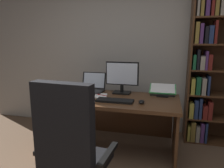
{
  "coord_description": "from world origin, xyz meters",
  "views": [
    {
      "loc": [
        0.46,
        -0.99,
        1.43
      ],
      "look_at": [
        -0.14,
        1.36,
        0.92
      ],
      "focal_mm": 34.35,
      "sensor_mm": 36.0,
      "label": 1
    }
  ],
  "objects_px": {
    "bookshelf": "(216,71)",
    "open_binder": "(70,99)",
    "desk": "(112,112)",
    "pen": "(102,95)",
    "office_chair": "(72,158)",
    "reading_stand_with_book": "(163,90)",
    "keyboard": "(115,101)",
    "computer_mouse": "(142,102)",
    "monitor": "(122,78)",
    "notepad": "(101,96)",
    "laptop": "(92,87)"
  },
  "relations": [
    {
      "from": "office_chair",
      "to": "open_binder",
      "type": "xyz_separation_m",
      "value": [
        -0.36,
        0.75,
        0.27
      ]
    },
    {
      "from": "computer_mouse",
      "to": "reading_stand_with_book",
      "type": "bearing_deg",
      "value": 64.78
    },
    {
      "from": "desk",
      "to": "keyboard",
      "type": "height_order",
      "value": "keyboard"
    },
    {
      "from": "desk",
      "to": "reading_stand_with_book",
      "type": "relative_size",
      "value": 4.93
    },
    {
      "from": "monitor",
      "to": "open_binder",
      "type": "xyz_separation_m",
      "value": [
        -0.52,
        -0.44,
        -0.19
      ]
    },
    {
      "from": "keyboard",
      "to": "bookshelf",
      "type": "bearing_deg",
      "value": 35.07
    },
    {
      "from": "desk",
      "to": "computer_mouse",
      "type": "relative_size",
      "value": 15.41
    },
    {
      "from": "desk",
      "to": "office_chair",
      "type": "height_order",
      "value": "office_chair"
    },
    {
      "from": "desk",
      "to": "pen",
      "type": "relative_size",
      "value": 11.45
    },
    {
      "from": "desk",
      "to": "computer_mouse",
      "type": "height_order",
      "value": "computer_mouse"
    },
    {
      "from": "bookshelf",
      "to": "notepad",
      "type": "height_order",
      "value": "bookshelf"
    },
    {
      "from": "pen",
      "to": "keyboard",
      "type": "bearing_deg",
      "value": -42.43
    },
    {
      "from": "office_chair",
      "to": "pen",
      "type": "distance_m",
      "value": 1.03
    },
    {
      "from": "desk",
      "to": "monitor",
      "type": "relative_size",
      "value": 3.77
    },
    {
      "from": "laptop",
      "to": "reading_stand_with_book",
      "type": "bearing_deg",
      "value": 3.41
    },
    {
      "from": "desk",
      "to": "computer_mouse",
      "type": "distance_m",
      "value": 0.49
    },
    {
      "from": "bookshelf",
      "to": "desk",
      "type": "bearing_deg",
      "value": -154.23
    },
    {
      "from": "laptop",
      "to": "keyboard",
      "type": "xyz_separation_m",
      "value": [
        0.42,
        -0.4,
        -0.04
      ]
    },
    {
      "from": "computer_mouse",
      "to": "keyboard",
      "type": "bearing_deg",
      "value": 180.0
    },
    {
      "from": "bookshelf",
      "to": "computer_mouse",
      "type": "height_order",
      "value": "bookshelf"
    },
    {
      "from": "office_chair",
      "to": "monitor",
      "type": "height_order",
      "value": "monitor"
    },
    {
      "from": "desk",
      "to": "office_chair",
      "type": "xyz_separation_m",
      "value": [
        -0.08,
        -1.03,
        -0.06
      ]
    },
    {
      "from": "desk",
      "to": "pen",
      "type": "height_order",
      "value": "pen"
    },
    {
      "from": "pen",
      "to": "computer_mouse",
      "type": "bearing_deg",
      "value": -20.41
    },
    {
      "from": "bookshelf",
      "to": "pen",
      "type": "relative_size",
      "value": 14.61
    },
    {
      "from": "pen",
      "to": "notepad",
      "type": "bearing_deg",
      "value": 180.0
    },
    {
      "from": "office_chair",
      "to": "pen",
      "type": "xyz_separation_m",
      "value": [
        -0.04,
        0.99,
        0.27
      ]
    },
    {
      "from": "open_binder",
      "to": "notepad",
      "type": "height_order",
      "value": "open_binder"
    },
    {
      "from": "keyboard",
      "to": "computer_mouse",
      "type": "bearing_deg",
      "value": 0.0
    },
    {
      "from": "monitor",
      "to": "computer_mouse",
      "type": "bearing_deg",
      "value": -52.71
    },
    {
      "from": "desk",
      "to": "reading_stand_with_book",
      "type": "height_order",
      "value": "reading_stand_with_book"
    },
    {
      "from": "computer_mouse",
      "to": "reading_stand_with_book",
      "type": "distance_m",
      "value": 0.51
    },
    {
      "from": "office_chair",
      "to": "bookshelf",
      "type": "bearing_deg",
      "value": 54.89
    },
    {
      "from": "bookshelf",
      "to": "computer_mouse",
      "type": "xyz_separation_m",
      "value": [
        -0.89,
        -0.84,
        -0.25
      ]
    },
    {
      "from": "bookshelf",
      "to": "open_binder",
      "type": "height_order",
      "value": "bookshelf"
    },
    {
      "from": "desk",
      "to": "computer_mouse",
      "type": "xyz_separation_m",
      "value": [
        0.38,
        -0.22,
        0.22
      ]
    },
    {
      "from": "computer_mouse",
      "to": "desk",
      "type": "bearing_deg",
      "value": 149.95
    },
    {
      "from": "desk",
      "to": "computer_mouse",
      "type": "bearing_deg",
      "value": -30.05
    },
    {
      "from": "keyboard",
      "to": "computer_mouse",
      "type": "xyz_separation_m",
      "value": [
        0.3,
        0.0,
        0.01
      ]
    },
    {
      "from": "computer_mouse",
      "to": "laptop",
      "type": "bearing_deg",
      "value": 150.87
    },
    {
      "from": "keyboard",
      "to": "computer_mouse",
      "type": "height_order",
      "value": "computer_mouse"
    },
    {
      "from": "keyboard",
      "to": "open_binder",
      "type": "distance_m",
      "value": 0.53
    },
    {
      "from": "keyboard",
      "to": "open_binder",
      "type": "bearing_deg",
      "value": -174.54
    },
    {
      "from": "reading_stand_with_book",
      "to": "open_binder",
      "type": "xyz_separation_m",
      "value": [
        -1.04,
        -0.51,
        -0.05
      ]
    },
    {
      "from": "office_chair",
      "to": "reading_stand_with_book",
      "type": "xyz_separation_m",
      "value": [
        0.68,
        1.26,
        0.32
      ]
    },
    {
      "from": "desk",
      "to": "bookshelf",
      "type": "xyz_separation_m",
      "value": [
        1.28,
        0.62,
        0.47
      ]
    },
    {
      "from": "office_chair",
      "to": "open_binder",
      "type": "height_order",
      "value": "office_chair"
    },
    {
      "from": "monitor",
      "to": "keyboard",
      "type": "relative_size",
      "value": 1.01
    },
    {
      "from": "office_chair",
      "to": "open_binder",
      "type": "distance_m",
      "value": 0.88
    },
    {
      "from": "notepad",
      "to": "pen",
      "type": "distance_m",
      "value": 0.02
    }
  ]
}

